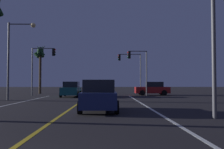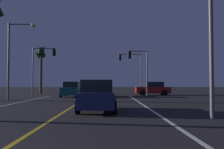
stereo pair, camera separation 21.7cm
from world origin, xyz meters
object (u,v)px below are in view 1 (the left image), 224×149
at_px(traffic_light_far_right, 130,64).
at_px(traffic_light_near_right, 138,63).
at_px(palm_tree_left_far, 40,55).
at_px(car_crossing_side, 153,89).
at_px(street_lamp_left_mid, 16,50).
at_px(street_lamp_right_near, 201,7).
at_px(car_oncoming, 71,89).
at_px(car_ahead_far, 104,89).
at_px(traffic_light_near_left, 43,61).
at_px(car_lead_same_lane, 99,96).

bearing_deg(traffic_light_far_right, traffic_light_near_right, 94.71).
height_order(traffic_light_far_right, palm_tree_left_far, palm_tree_left_far).
xyz_separation_m(car_crossing_side, street_lamp_left_mid, (-14.09, -8.87, 3.77)).
bearing_deg(street_lamp_right_near, car_crossing_side, -94.43).
bearing_deg(car_crossing_side, car_oncoming, 20.29).
distance_m(car_ahead_far, street_lamp_right_near, 18.72).
bearing_deg(traffic_light_far_right, traffic_light_near_left, 26.40).
height_order(car_oncoming, traffic_light_near_right, traffic_light_near_right).
bearing_deg(car_oncoming, street_lamp_right_near, 25.28).
xyz_separation_m(car_oncoming, traffic_light_near_right, (7.74, 2.41, 3.22)).
distance_m(car_lead_same_lane, traffic_light_far_right, 22.84).
relative_size(traffic_light_near_right, palm_tree_left_far, 0.76).
xyz_separation_m(car_lead_same_lane, traffic_light_far_right, (3.67, 22.28, 3.45)).
bearing_deg(car_oncoming, car_lead_same_lane, 14.15).
distance_m(car_oncoming, traffic_light_near_left, 5.67).
bearing_deg(traffic_light_near_left, car_lead_same_lane, -66.17).
height_order(street_lamp_right_near, palm_tree_left_far, street_lamp_right_near).
distance_m(car_lead_same_lane, palm_tree_left_far, 25.17).
bearing_deg(car_ahead_far, car_oncoming, 96.75).
xyz_separation_m(traffic_light_near_right, street_lamp_right_near, (0.42, -19.69, 0.82)).
bearing_deg(palm_tree_left_far, traffic_light_far_right, -2.50).
distance_m(car_crossing_side, traffic_light_near_left, 14.06).
relative_size(car_crossing_side, traffic_light_near_right, 0.78).
distance_m(traffic_light_far_right, street_lamp_left_mid, 17.55).
distance_m(traffic_light_near_left, street_lamp_right_near, 23.04).
distance_m(car_lead_same_lane, street_lamp_left_mid, 12.66).
xyz_separation_m(car_lead_same_lane, car_ahead_far, (0.05, 14.80, 0.00)).
bearing_deg(car_crossing_side, palm_tree_left_far, -17.39).
distance_m(traffic_light_near_left, traffic_light_far_right, 12.37).
xyz_separation_m(car_crossing_side, car_ahead_far, (-6.11, -3.18, 0.00)).
relative_size(traffic_light_near_right, street_lamp_left_mid, 0.78).
height_order(car_lead_same_lane, street_lamp_left_mid, street_lamp_left_mid).
xyz_separation_m(car_crossing_side, traffic_light_far_right, (-2.49, 4.29, 3.45)).
distance_m(car_oncoming, street_lamp_left_mid, 7.77).
distance_m(car_lead_same_lane, car_oncoming, 14.82).
height_order(traffic_light_near_right, traffic_light_near_left, traffic_light_near_left).
bearing_deg(street_lamp_right_near, street_lamp_left_mid, -43.98).
xyz_separation_m(car_lead_same_lane, car_oncoming, (-3.62, 14.37, 0.00)).
xyz_separation_m(car_ahead_far, car_oncoming, (-3.67, -0.43, 0.00)).
height_order(car_crossing_side, car_oncoming, same).
height_order(car_crossing_side, traffic_light_near_right, traffic_light_near_right).
bearing_deg(car_ahead_far, street_lamp_left_mid, 125.47).
height_order(car_ahead_far, palm_tree_left_far, palm_tree_left_far).
xyz_separation_m(car_crossing_side, palm_tree_left_far, (-15.53, 4.86, 4.86)).
relative_size(car_ahead_far, traffic_light_near_left, 0.74).
xyz_separation_m(car_ahead_far, traffic_light_far_right, (3.62, 7.48, 3.45)).
bearing_deg(palm_tree_left_far, car_lead_same_lane, -67.70).
distance_m(car_lead_same_lane, street_lamp_right_near, 6.74).
height_order(traffic_light_near_right, street_lamp_left_mid, street_lamp_left_mid).
bearing_deg(street_lamp_right_near, traffic_light_far_right, -88.02).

